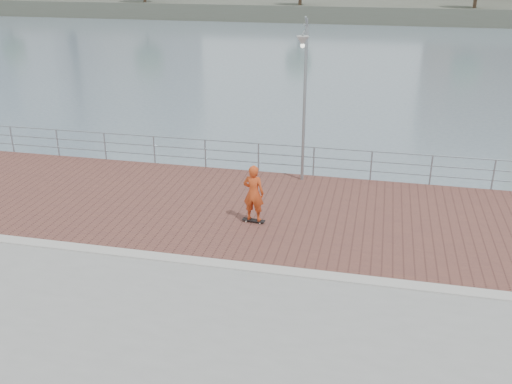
# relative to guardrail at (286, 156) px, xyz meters

# --- Properties ---
(water) EXTENTS (400.00, 400.00, 0.00)m
(water) POSITION_rel_guardrail_xyz_m (-0.00, -7.00, -2.69)
(water) COLOR slate
(water) RESTS_ON ground
(brick_lane) EXTENTS (40.00, 6.80, 0.02)m
(brick_lane) POSITION_rel_guardrail_xyz_m (-0.00, -3.40, -0.68)
(brick_lane) COLOR brown
(brick_lane) RESTS_ON seawall
(curb) EXTENTS (40.00, 0.40, 0.06)m
(curb) POSITION_rel_guardrail_xyz_m (-0.00, -7.00, -0.66)
(curb) COLOR #B7B5AD
(curb) RESTS_ON seawall
(guardrail) EXTENTS (39.06, 0.06, 1.13)m
(guardrail) POSITION_rel_guardrail_xyz_m (0.00, 0.00, 0.00)
(guardrail) COLOR #8C9EA8
(guardrail) RESTS_ON brick_lane
(street_lamp) EXTENTS (0.40, 1.15, 5.43)m
(street_lamp) POSITION_rel_guardrail_xyz_m (0.69, -0.90, 3.17)
(street_lamp) COLOR gray
(street_lamp) RESTS_ON brick_lane
(skateboard) EXTENTS (0.70, 0.24, 0.08)m
(skateboard) POSITION_rel_guardrail_xyz_m (-0.22, -4.33, -0.61)
(skateboard) COLOR black
(skateboard) RESTS_ON brick_lane
(skateboarder) EXTENTS (0.67, 0.47, 1.74)m
(skateboarder) POSITION_rel_guardrail_xyz_m (-0.22, -4.33, 0.28)
(skateboarder) COLOR #CD461B
(skateboarder) RESTS_ON skateboard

